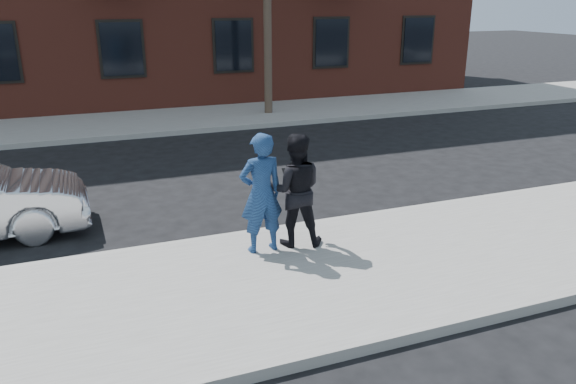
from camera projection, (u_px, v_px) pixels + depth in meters
name	position (u px, v px, depth m)	size (l,w,h in m)	color
ground	(223.00, 291.00, 7.68)	(100.00, 100.00, 0.00)	black
near_sidewalk	(228.00, 295.00, 7.43)	(50.00, 3.50, 0.15)	gray
near_curb	(198.00, 243.00, 9.02)	(50.00, 0.10, 0.15)	#999691
far_sidewalk	(130.00, 123.00, 17.57)	(50.00, 3.50, 0.15)	gray
far_curb	(138.00, 136.00, 15.98)	(50.00, 0.10, 0.15)	#999691
man_hoodie	(261.00, 193.00, 8.29)	(0.69, 0.52, 1.84)	navy
man_peacoat	(295.00, 190.00, 8.54)	(1.02, 0.90, 1.76)	black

